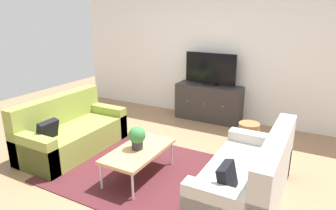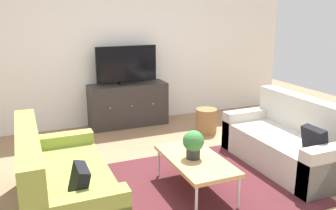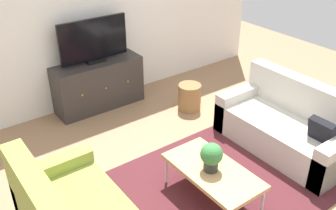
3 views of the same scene
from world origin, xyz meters
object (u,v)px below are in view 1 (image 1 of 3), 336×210
at_px(flat_screen_tv, 210,69).
at_px(wicker_basket, 248,135).
at_px(couch_right_side, 251,180).
at_px(potted_plant, 137,137).
at_px(tv_console, 209,103).
at_px(couch_left_side, 70,133).
at_px(coffee_table, 139,151).

height_order(flat_screen_tv, wicker_basket, flat_screen_tv).
xyz_separation_m(couch_right_side, wicker_basket, (-0.40, 1.50, -0.08)).
bearing_deg(couch_right_side, potted_plant, -174.35).
bearing_deg(couch_right_side, tv_console, 121.34).
relative_size(couch_left_side, potted_plant, 5.42).
xyz_separation_m(coffee_table, potted_plant, (-0.03, 0.01, 0.20)).
xyz_separation_m(couch_left_side, wicker_basket, (2.47, 1.50, -0.08)).
distance_m(couch_left_side, couch_right_side, 2.88).
bearing_deg(tv_console, couch_left_side, -121.05).
height_order(coffee_table, wicker_basket, same).
height_order(tv_console, flat_screen_tv, flat_screen_tv).
height_order(couch_right_side, wicker_basket, couch_right_side).
distance_m(coffee_table, tv_console, 2.53).
bearing_deg(couch_left_side, couch_right_side, 0.00).
relative_size(potted_plant, flat_screen_tv, 0.30).
bearing_deg(coffee_table, couch_right_side, 6.14).
bearing_deg(potted_plant, couch_right_side, 5.65).
relative_size(couch_left_side, wicker_basket, 4.22).
bearing_deg(flat_screen_tv, coffee_table, -90.05).
distance_m(couch_left_side, coffee_table, 1.44).
bearing_deg(couch_right_side, flat_screen_tv, 121.12).
height_order(couch_right_side, coffee_table, couch_right_side).
xyz_separation_m(coffee_table, flat_screen_tv, (0.00, 2.55, 0.68)).
bearing_deg(coffee_table, potted_plant, 158.25).
bearing_deg(wicker_basket, couch_left_side, -148.83).
bearing_deg(tv_console, flat_screen_tv, 90.00).
relative_size(couch_left_side, coffee_table, 1.60).
distance_m(potted_plant, tv_console, 2.53).
bearing_deg(coffee_table, flat_screen_tv, 89.95).
bearing_deg(potted_plant, couch_left_side, 174.07).
distance_m(flat_screen_tv, wicker_basket, 1.62).
height_order(potted_plant, tv_console, tv_console).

